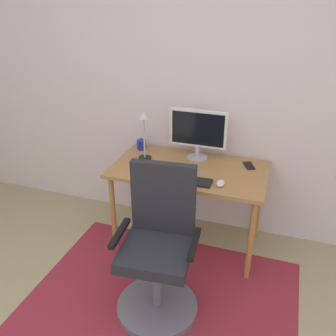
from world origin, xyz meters
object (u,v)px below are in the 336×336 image
computer_mouse (220,183)px  coffee_cup (141,145)px  office_chair (159,257)px  monitor (198,131)px  desk (189,176)px  desk_lamp (144,127)px  cell_phone (249,166)px  keyboard (184,180)px

computer_mouse → coffee_cup: size_ratio=1.15×
office_chair → computer_mouse: bearing=57.2°
monitor → office_chair: (-0.00, -0.99, -0.57)m
desk → desk_lamp: desk_lamp is taller
computer_mouse → office_chair: office_chair is taller
desk → office_chair: (0.01, -0.78, -0.24)m
cell_phone → office_chair: office_chair is taller
computer_mouse → desk_lamp: size_ratio=0.24×
cell_phone → desk_lamp: desk_lamp is taller
monitor → desk_lamp: 0.46m
keyboard → computer_mouse: 0.28m
computer_mouse → office_chair: bearing=-117.3°
computer_mouse → office_chair: 0.72m
keyboard → desk: bearing=95.9°
desk_lamp → desk: bearing=-7.5°
coffee_cup → monitor: bearing=-3.4°
keyboard → coffee_cup: (-0.55, 0.47, 0.04)m
keyboard → cell_phone: size_ratio=3.07×
monitor → keyboard: size_ratio=1.14×
coffee_cup → office_chair: size_ratio=0.08×
computer_mouse → coffee_cup: bearing=151.3°
monitor → keyboard: monitor is taller
coffee_cup → cell_phone: coffee_cup is taller
computer_mouse → desk: bearing=145.2°
coffee_cup → desk_lamp: desk_lamp is taller
office_chair → desk: bearing=85.3°
coffee_cup → computer_mouse: bearing=-28.7°
computer_mouse → cell_phone: size_ratio=0.74×
keyboard → monitor: bearing=91.6°
desk → monitor: monitor is taller
cell_phone → office_chair: bearing=-138.3°
monitor → desk_lamp: size_ratio=1.14×
office_chair → keyboard: bearing=83.2°
desk → keyboard: size_ratio=2.97×
coffee_cup → cell_phone: bearing=-2.7°
cell_phone → office_chair: size_ratio=0.13×
cell_phone → monitor: bearing=154.7°
keyboard → office_chair: office_chair is taller
keyboard → computer_mouse: computer_mouse is taller
desk → keyboard: keyboard is taller
coffee_cup → desk_lamp: bearing=-59.8°
computer_mouse → office_chair: size_ratio=0.10×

